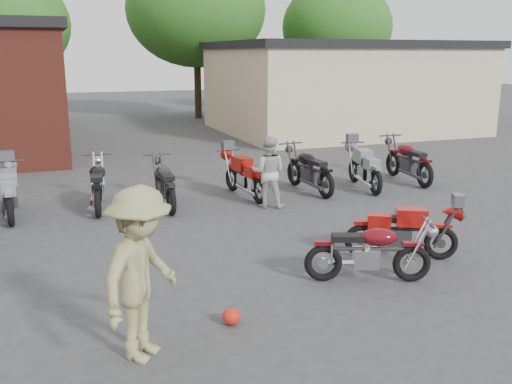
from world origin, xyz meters
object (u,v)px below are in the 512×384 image
object	(u,v)px
person_light	(268,172)
row_bike_5	(309,167)
row_bike_1	(9,190)
row_bike_7	(408,158)
row_bike_3	(164,181)
row_bike_2	(98,182)
person_tan	(141,274)
vintage_motorcycle	(371,248)
sportbike	(404,228)
helmet	(231,316)
row_bike_6	(364,166)
row_bike_4	(244,174)

from	to	relation	value
person_light	row_bike_5	world-z (taller)	person_light
row_bike_1	row_bike_7	distance (m)	9.64
row_bike_3	row_bike_2	bearing A→B (deg)	77.30
person_light	row_bike_3	world-z (taller)	person_light
row_bike_7	person_tan	bearing A→B (deg)	132.73
row_bike_3	person_tan	bearing A→B (deg)	167.96
vintage_motorcycle	row_bike_7	xyz separation A→B (m)	(4.56, 5.55, 0.09)
row_bike_1	person_light	bearing A→B (deg)	-103.94
sportbike	row_bike_7	bearing A→B (deg)	81.48
helmet	person_light	xyz separation A→B (m)	(2.52, 5.05, 0.67)
helmet	vintage_motorcycle	bearing A→B (deg)	14.19
sportbike	row_bike_7	xyz separation A→B (m)	(3.52, 4.88, 0.10)
row_bike_3	row_bike_5	size ratio (longest dim) A/B	0.96
person_light	vintage_motorcycle	bearing A→B (deg)	116.50
helmet	row_bike_7	distance (m)	9.25
vintage_motorcycle	sportbike	size ratio (longest dim) A/B	1.02
vintage_motorcycle	sportbike	world-z (taller)	vintage_motorcycle
person_light	person_tan	xyz separation A→B (m)	(-3.66, -5.43, 0.20)
person_light	row_bike_5	bearing A→B (deg)	-117.18
helmet	sportbike	bearing A→B (deg)	20.41
sportbike	row_bike_2	distance (m)	6.61
helmet	row_bike_3	bearing A→B (deg)	86.13
helmet	row_bike_1	world-z (taller)	row_bike_1
row_bike_3	row_bike_6	bearing A→B (deg)	-88.37
row_bike_6	row_bike_1	bearing A→B (deg)	97.28
row_bike_2	row_bike_7	world-z (taller)	row_bike_7
sportbike	row_bike_6	xyz separation A→B (m)	(2.03, 4.59, 0.07)
row_bike_1	row_bike_2	bearing A→B (deg)	-90.86
row_bike_1	row_bike_5	distance (m)	6.72
sportbike	row_bike_3	size ratio (longest dim) A/B	0.89
row_bike_1	sportbike	bearing A→B (deg)	-130.50
row_bike_4	row_bike_5	distance (m)	1.65
vintage_motorcycle	person_light	distance (m)	4.47
person_light	row_bike_7	distance (m)	4.52
helmet	person_light	distance (m)	5.68
person_light	person_tan	distance (m)	6.55
row_bike_3	row_bike_7	bearing A→B (deg)	-85.77
person_tan	row_bike_1	size ratio (longest dim) A/B	0.99
row_bike_3	sportbike	bearing A→B (deg)	-145.26
row_bike_4	person_light	bearing A→B (deg)	-176.46
sportbike	person_light	xyz separation A→B (m)	(-0.87, 3.79, 0.27)
row_bike_3	helmet	bearing A→B (deg)	177.93
vintage_motorcycle	row_bike_3	xyz separation A→B (m)	(-1.95, 5.27, 0.05)
row_bike_2	row_bike_6	xyz separation A→B (m)	(6.39, -0.37, -0.01)
sportbike	row_bike_5	world-z (taller)	row_bike_5
row_bike_3	row_bike_7	size ratio (longest dim) A/B	0.94
row_bike_2	row_bike_6	world-z (taller)	row_bike_2
helmet	person_tan	size ratio (longest dim) A/B	0.12
sportbike	row_bike_4	distance (m)	4.94
vintage_motorcycle	person_tan	distance (m)	3.65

